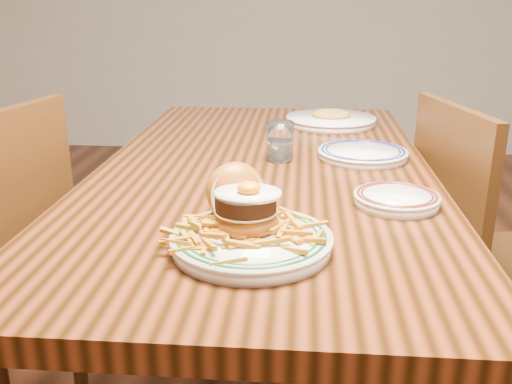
# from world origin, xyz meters

# --- Properties ---
(table) EXTENTS (0.85, 1.60, 0.75)m
(table) POSITION_xyz_m (0.00, 0.00, 0.66)
(table) COLOR black
(table) RESTS_ON floor
(chair_right) EXTENTS (0.50, 0.50, 0.90)m
(chair_right) POSITION_xyz_m (0.60, 0.08, 0.48)
(chair_right) COLOR #3E210C
(chair_right) RESTS_ON floor
(main_plate) EXTENTS (0.28, 0.30, 0.14)m
(main_plate) POSITION_xyz_m (0.01, -0.49, 0.79)
(main_plate) COLOR silver
(main_plate) RESTS_ON table
(side_plate) EXTENTS (0.18, 0.18, 0.03)m
(side_plate) POSITION_xyz_m (0.30, -0.26, 0.77)
(side_plate) COLOR silver
(side_plate) RESTS_ON table
(rear_plate) EXTENTS (0.24, 0.24, 0.03)m
(rear_plate) POSITION_xyz_m (0.26, 0.10, 0.76)
(rear_plate) COLOR silver
(rear_plate) RESTS_ON table
(water_glass) EXTENTS (0.07, 0.07, 0.11)m
(water_glass) POSITION_xyz_m (0.04, 0.06, 0.80)
(water_glass) COLOR white
(water_glass) RESTS_ON table
(far_plate) EXTENTS (0.30, 0.30, 0.05)m
(far_plate) POSITION_xyz_m (0.19, 0.51, 0.77)
(far_plate) COLOR silver
(far_plate) RESTS_ON table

